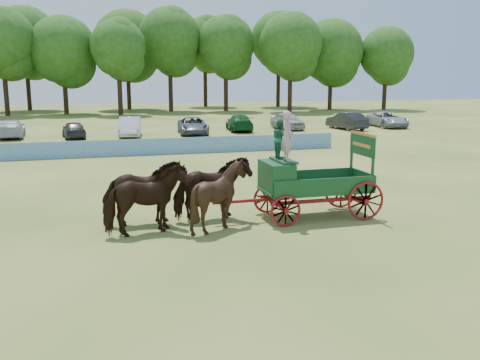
# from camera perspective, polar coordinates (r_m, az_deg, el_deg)

# --- Properties ---
(ground) EXTENTS (160.00, 160.00, 0.00)m
(ground) POSITION_cam_1_polar(r_m,az_deg,el_deg) (17.56, -0.62, -5.57)
(ground) COLOR #A99A4C
(ground) RESTS_ON ground
(horse_lead_left) EXTENTS (2.88, 1.81, 2.25)m
(horse_lead_left) POSITION_cam_1_polar(r_m,az_deg,el_deg) (17.29, -9.98, -2.15)
(horse_lead_left) COLOR black
(horse_lead_left) RESTS_ON ground
(horse_lead_right) EXTENTS (2.68, 1.24, 2.25)m
(horse_lead_right) POSITION_cam_1_polar(r_m,az_deg,el_deg) (18.36, -10.35, -1.38)
(horse_lead_right) COLOR black
(horse_lead_right) RESTS_ON ground
(horse_wheel_left) EXTENTS (2.29, 2.09, 2.26)m
(horse_wheel_left) POSITION_cam_1_polar(r_m,az_deg,el_deg) (17.69, -2.23, -1.68)
(horse_wheel_left) COLOR black
(horse_wheel_left) RESTS_ON ground
(horse_wheel_right) EXTENTS (2.84, 1.66, 2.25)m
(horse_wheel_right) POSITION_cam_1_polar(r_m,az_deg,el_deg) (18.73, -3.03, -0.97)
(horse_wheel_right) COLOR black
(horse_wheel_right) RESTS_ON ground
(farm_dray) EXTENTS (6.00, 2.00, 3.86)m
(farm_dray) POSITION_cam_1_polar(r_m,az_deg,el_deg) (19.00, 6.10, 0.63)
(farm_dray) COLOR #A31021
(farm_dray) RESTS_ON ground
(sponsor_banner) EXTENTS (26.00, 0.08, 1.05)m
(sponsor_banner) POSITION_cam_1_polar(r_m,az_deg,el_deg) (34.69, -10.12, 3.49)
(sponsor_banner) COLOR #2167B6
(sponsor_banner) RESTS_ON ground
(parked_cars) EXTENTS (52.57, 7.08, 1.60)m
(parked_cars) POSITION_cam_1_polar(r_m,az_deg,el_deg) (46.55, -9.93, 5.70)
(parked_cars) COLOR silver
(parked_cars) RESTS_ON ground
(treeline) EXTENTS (90.05, 23.58, 15.89)m
(treeline) POSITION_cam_1_polar(r_m,az_deg,el_deg) (76.13, -17.21, 13.97)
(treeline) COLOR #382314
(treeline) RESTS_ON ground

